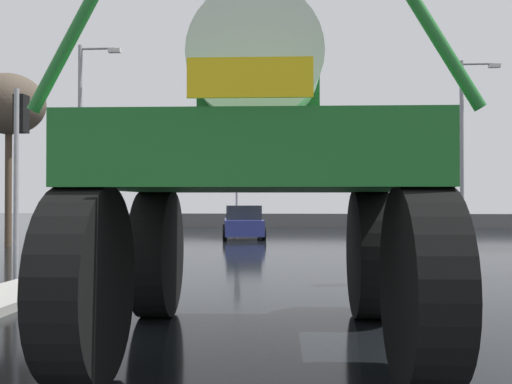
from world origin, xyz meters
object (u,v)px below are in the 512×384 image
object	(u,v)px
traffic_signal_far_left	(237,186)
streetlight_far_right	(465,140)
traffic_signal_near_right	(436,158)
streetlight_far_left	(83,133)
sedan_ahead	(243,223)
traffic_signal_near_left	(20,141)
oversize_sprayer	(258,179)
bare_tree_left	(9,105)

from	to	relation	value
traffic_signal_far_left	streetlight_far_right	world-z (taller)	streetlight_far_right
traffic_signal_near_right	streetlight_far_left	size ratio (longest dim) A/B	0.44
sedan_ahead	traffic_signal_near_left	size ratio (longest dim) A/B	1.03
traffic_signal_near_right	streetlight_far_right	size ratio (longest dim) A/B	0.45
sedan_ahead	traffic_signal_far_left	bearing A→B (deg)	4.32
sedan_ahead	streetlight_far_left	size ratio (longest dim) A/B	0.53
oversize_sprayer	traffic_signal_near_left	bearing A→B (deg)	43.91
traffic_signal_near_left	bare_tree_left	bearing A→B (deg)	117.98
traffic_signal_far_left	bare_tree_left	bearing A→B (deg)	-134.46
traffic_signal_near_right	streetlight_far_right	bearing A→B (deg)	73.49
streetlight_far_left	streetlight_far_right	world-z (taller)	streetlight_far_left
traffic_signal_far_left	bare_tree_left	world-z (taller)	bare_tree_left
oversize_sprayer	bare_tree_left	size ratio (longest dim) A/B	0.82
traffic_signal_far_left	streetlight_far_right	bearing A→B (deg)	-14.03
oversize_sprayer	sedan_ahead	bearing A→B (deg)	4.10
traffic_signal_near_right	bare_tree_left	world-z (taller)	bare_tree_left
traffic_signal_near_right	streetlight_far_right	xyz separation A→B (m)	(4.42, 14.93, 1.81)
oversize_sprayer	streetlight_far_left	bearing A→B (deg)	24.63
sedan_ahead	streetlight_far_right	bearing A→B (deg)	-97.78
oversize_sprayer	streetlight_far_left	world-z (taller)	streetlight_far_left
sedan_ahead	bare_tree_left	world-z (taller)	bare_tree_left
traffic_signal_far_left	streetlight_far_left	world-z (taller)	streetlight_far_left
traffic_signal_near_right	traffic_signal_far_left	size ratio (longest dim) A/B	1.05
traffic_signal_near_left	traffic_signal_near_right	world-z (taller)	traffic_signal_near_left
streetlight_far_right	bare_tree_left	size ratio (longest dim) A/B	1.21
oversize_sprayer	streetlight_far_left	xyz separation A→B (m)	(-8.46, 16.71, 2.47)
oversize_sprayer	streetlight_far_left	distance (m)	18.89
streetlight_far_right	bare_tree_left	xyz separation A→B (m)	(-18.45, -5.42, 0.95)
traffic_signal_near_left	traffic_signal_near_right	xyz separation A→B (m)	(8.98, 0.01, -0.42)
oversize_sprayer	traffic_signal_far_left	distance (m)	23.21
traffic_signal_far_left	streetlight_far_left	bearing A→B (deg)	-131.68
traffic_signal_near_right	streetlight_far_left	xyz separation A→B (m)	(-11.75, 11.24, 1.86)
sedan_ahead	traffic_signal_near_right	distance (m)	16.01
oversize_sprayer	traffic_signal_near_left	xyz separation A→B (m)	(-5.68, 5.46, 1.03)
traffic_signal_far_left	streetlight_far_left	xyz separation A→B (m)	(-5.63, -6.32, 2.00)
streetlight_far_left	bare_tree_left	size ratio (longest dim) A/B	1.23
traffic_signal_near_right	bare_tree_left	distance (m)	17.17
sedan_ahead	traffic_signal_near_left	distance (m)	15.47
streetlight_far_left	traffic_signal_near_right	bearing A→B (deg)	-43.73
oversize_sprayer	traffic_signal_far_left	xyz separation A→B (m)	(-2.83, 23.03, 0.47)
traffic_signal_near_left	streetlight_far_left	size ratio (longest dim) A/B	0.52
bare_tree_left	streetlight_far_right	bearing A→B (deg)	16.37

